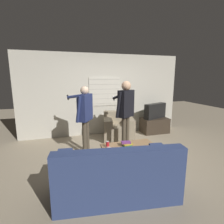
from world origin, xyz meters
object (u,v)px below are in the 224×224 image
(coffee_table, at_px, (129,147))
(tv, at_px, (155,111))
(book_stack, at_px, (127,144))
(person_left_standing, at_px, (85,112))
(spare_remote, at_px, (109,148))
(armchair_beige, at_px, (118,128))
(person_right_standing, at_px, (126,107))
(couch_blue, at_px, (116,176))
(soda_can, at_px, (108,144))

(coffee_table, height_order, tv, tv)
(book_stack, bearing_deg, coffee_table, 0.76)
(person_left_standing, height_order, spare_remote, person_left_standing)
(armchair_beige, relative_size, book_stack, 4.42)
(person_left_standing, bearing_deg, coffee_table, -105.29)
(book_stack, bearing_deg, person_right_standing, 71.22)
(coffee_table, bearing_deg, person_left_standing, 131.07)
(person_right_standing, bearing_deg, armchair_beige, 47.91)
(person_right_standing, xyz_separation_m, book_stack, (-0.27, -0.80, -0.62))
(couch_blue, xyz_separation_m, book_stack, (0.49, 0.83, 0.16))
(couch_blue, xyz_separation_m, coffee_table, (0.54, 0.83, 0.08))
(person_right_standing, height_order, soda_can, person_right_standing)
(soda_can, bearing_deg, coffee_table, -4.73)
(armchair_beige, relative_size, person_left_standing, 0.64)
(armchair_beige, height_order, tv, tv)
(tv, bearing_deg, coffee_table, 26.52)
(tv, height_order, book_stack, tv)
(armchair_beige, xyz_separation_m, book_stack, (-0.38, -1.63, 0.16))
(book_stack, xyz_separation_m, soda_can, (-0.40, 0.04, 0.02))
(tv, distance_m, book_stack, 2.57)
(soda_can, bearing_deg, tv, 40.69)
(person_left_standing, relative_size, book_stack, 6.95)
(person_left_standing, bearing_deg, couch_blue, -138.89)
(tv, height_order, person_left_standing, person_left_standing)
(armchair_beige, height_order, book_stack, armchair_beige)
(couch_blue, bearing_deg, coffee_table, 64.46)
(tv, xyz_separation_m, book_stack, (-1.74, -1.87, -0.24))
(armchair_beige, xyz_separation_m, coffee_table, (-0.33, -1.63, 0.07))
(coffee_table, distance_m, spare_remote, 0.43)
(person_right_standing, bearing_deg, person_left_standing, 140.67)
(person_left_standing, height_order, soda_can, person_left_standing)
(coffee_table, xyz_separation_m, person_right_standing, (0.22, 0.80, 0.71))
(person_right_standing, xyz_separation_m, soda_can, (-0.67, -0.76, -0.60))
(armchair_beige, xyz_separation_m, tv, (1.36, 0.24, 0.40))
(person_left_standing, bearing_deg, spare_remote, -125.90)
(person_left_standing, bearing_deg, tv, -34.39)
(coffee_table, distance_m, tv, 2.54)
(couch_blue, relative_size, book_stack, 8.23)
(armchair_beige, bearing_deg, coffee_table, 92.36)
(couch_blue, distance_m, coffee_table, 0.99)
(armchair_beige, relative_size, soda_can, 8.21)
(couch_blue, height_order, tv, tv)
(spare_remote, bearing_deg, person_right_standing, 20.03)
(book_stack, xyz_separation_m, spare_remote, (-0.38, -0.02, -0.03))
(armchair_beige, bearing_deg, soda_can, 77.85)
(couch_blue, height_order, soda_can, couch_blue)
(person_left_standing, bearing_deg, armchair_beige, -21.97)
(tv, bearing_deg, soda_can, 19.25)
(coffee_table, xyz_separation_m, spare_remote, (-0.43, -0.02, 0.05))
(person_right_standing, bearing_deg, book_stack, -143.44)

